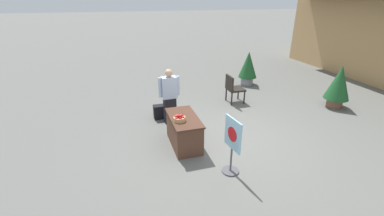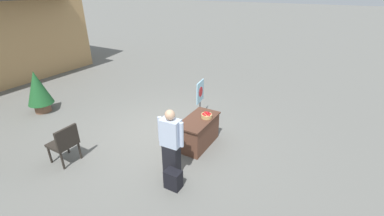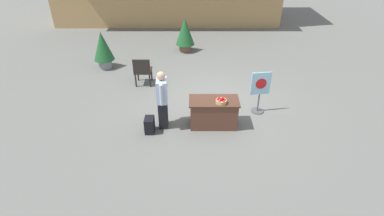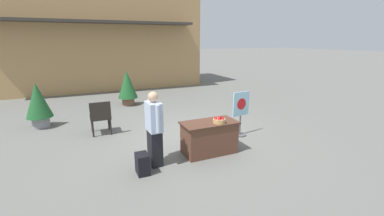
{
  "view_description": "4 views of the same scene",
  "coord_description": "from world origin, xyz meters",
  "views": [
    {
      "loc": [
        5.34,
        -2.5,
        3.44
      ],
      "look_at": [
        -0.26,
        -0.82,
        0.87
      ],
      "focal_mm": 24.0,
      "sensor_mm": 36.0,
      "label": 1
    },
    {
      "loc": [
        -5.1,
        -3.82,
        3.86
      ],
      "look_at": [
        -0.02,
        -0.91,
        1.03
      ],
      "focal_mm": 24.0,
      "sensor_mm": 36.0,
      "label": 2
    },
    {
      "loc": [
        -0.6,
        -7.78,
        4.7
      ],
      "look_at": [
        -0.59,
        -1.18,
        0.58
      ],
      "focal_mm": 28.0,
      "sensor_mm": 36.0,
      "label": 3
    },
    {
      "loc": [
        -2.71,
        -6.07,
        2.62
      ],
      "look_at": [
        -0.06,
        -0.2,
        0.89
      ],
      "focal_mm": 24.0,
      "sensor_mm": 36.0,
      "label": 4
    }
  ],
  "objects": [
    {
      "name": "patio_chair",
      "position": [
        -2.23,
        1.24,
        0.56
      ],
      "size": [
        0.55,
        0.55,
        0.97
      ],
      "rotation": [
        0.0,
        0.0,
        1.57
      ],
      "color": "#28231E",
      "rests_on": "ground_plane"
    },
    {
      "name": "display_table",
      "position": [
        -0.02,
        -1.1,
        0.39
      ],
      "size": [
        1.3,
        0.66,
        0.77
      ],
      "color": "brown",
      "rests_on": "ground_plane"
    },
    {
      "name": "apple_basket",
      "position": [
        0.15,
        -1.24,
        0.84
      ],
      "size": [
        0.28,
        0.28,
        0.16
      ],
      "color": "tan",
      "rests_on": "display_table"
    },
    {
      "name": "potted_plant_far_right",
      "position": [
        -0.89,
        4.35,
        0.79
      ],
      "size": [
        0.78,
        0.78,
        1.41
      ],
      "color": "brown",
      "rests_on": "ground_plane"
    },
    {
      "name": "poster_board",
      "position": [
        1.3,
        -0.44,
        0.67
      ],
      "size": [
        0.55,
        0.36,
        1.24
      ],
      "rotation": [
        0.0,
        0.0,
        -1.43
      ],
      "color": "#4C4C51",
      "rests_on": "ground_plane"
    },
    {
      "name": "ground_plane",
      "position": [
        0.0,
        0.0,
        0.0
      ],
      "size": [
        120.0,
        120.0,
        0.0
      ],
      "primitive_type": "plane",
      "color": "slate"
    },
    {
      "name": "backpack",
      "position": [
        -1.7,
        -1.42,
        0.21
      ],
      "size": [
        0.24,
        0.34,
        0.42
      ],
      "color": "black",
      "rests_on": "ground_plane"
    },
    {
      "name": "person_visitor",
      "position": [
        -1.36,
        -1.16,
        0.81
      ],
      "size": [
        0.28,
        0.61,
        1.6
      ],
      "rotation": [
        0.0,
        0.0,
        0.05
      ],
      "color": "black",
      "rests_on": "ground_plane"
    }
  ]
}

